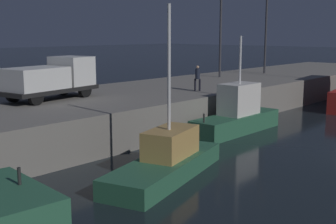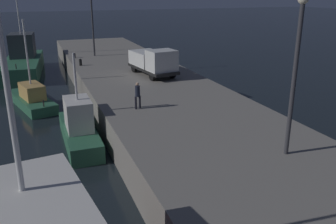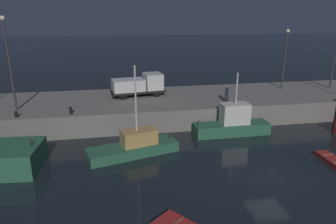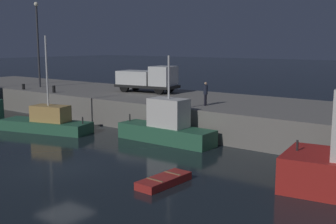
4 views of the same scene
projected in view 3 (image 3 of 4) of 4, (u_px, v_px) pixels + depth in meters
ground_plane at (270, 178)px, 20.80m from camera, size 320.00×320.00×0.00m
pier_quay at (206, 105)px, 34.24m from camera, size 69.31×10.08×2.13m
fishing_boat_blue at (135, 146)px, 24.27m from camera, size 7.51×3.96×7.12m
fishing_boat_orange at (232, 123)px, 28.29m from camera, size 7.03×1.90×5.79m
rowboat_white_mid at (333, 161)px, 22.90m from camera, size 1.17×2.98×0.41m
lamp_post_west at (9, 57)px, 27.20m from camera, size 0.44×0.44×8.50m
lamp_post_east at (285, 54)px, 35.99m from camera, size 0.44×0.44×7.00m
utility_truck at (139, 85)px, 33.30m from camera, size 6.05×3.04×2.42m
dockworker at (227, 92)px, 31.22m from camera, size 0.40×0.43×1.69m
bollard_west at (71, 111)px, 27.37m from camera, size 0.28×0.28×0.64m
bollard_central at (16, 114)px, 26.53m from camera, size 0.28×0.28×0.53m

